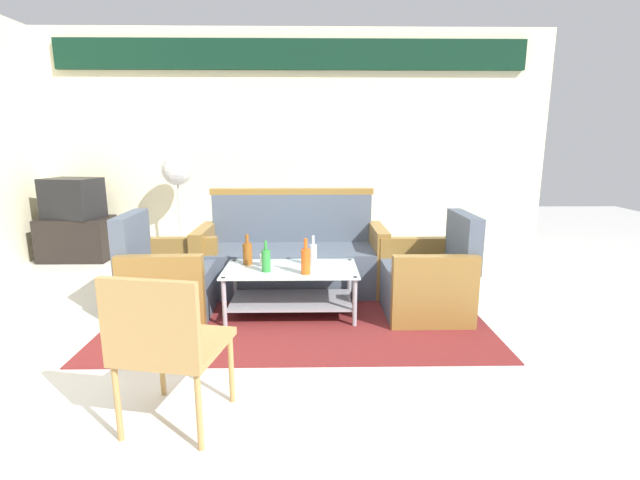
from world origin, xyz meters
name	(u,v)px	position (x,y,z in m)	size (l,w,h in m)	color
ground_plane	(279,349)	(0.00, 0.00, 0.00)	(14.00, 14.00, 0.00)	silver
wall_back	(293,138)	(0.00, 3.05, 1.48)	(6.52, 0.19, 2.80)	beige
rug	(299,310)	(0.12, 0.74, 0.01)	(3.02, 2.02, 0.01)	maroon
couch	(292,258)	(0.04, 1.36, 0.32)	(1.80, 0.75, 0.96)	#4C5666
armchair_left	(168,281)	(-0.98, 0.71, 0.29)	(0.72, 0.78, 0.85)	#4C5666
armchair_right	(428,281)	(1.22, 0.67, 0.29)	(0.70, 0.76, 0.85)	#4C5666
coffee_table	(291,284)	(0.06, 0.65, 0.27)	(1.10, 0.60, 0.40)	silver
bottle_orange	(306,261)	(0.19, 0.49, 0.52)	(0.08, 0.08, 0.29)	#D85919
bottle_brown	(248,253)	(-0.31, 0.78, 0.51)	(0.08, 0.08, 0.26)	brown
bottle_clear	(313,254)	(0.25, 0.74, 0.51)	(0.06, 0.06, 0.26)	silver
bottle_green	(266,260)	(-0.13, 0.56, 0.51)	(0.07, 0.07, 0.25)	#2D8C38
cup	(265,260)	(-0.16, 0.72, 0.46)	(0.08, 0.08, 0.10)	silver
tv_stand	(77,239)	(-2.65, 2.55, 0.26)	(0.80, 0.50, 0.52)	black
television	(73,198)	(-2.65, 2.55, 0.76)	(0.68, 0.56, 0.48)	black
pedestal_fan	(177,177)	(-1.39, 2.60, 1.01)	(0.36, 0.36, 1.27)	#2D2D33
wicker_chair	(166,340)	(-0.48, -0.91, 0.49)	(0.56, 0.56, 0.84)	#AD844C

